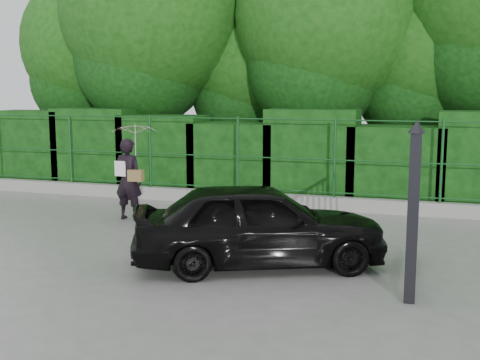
% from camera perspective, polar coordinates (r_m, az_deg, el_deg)
% --- Properties ---
extents(ground, '(80.00, 80.00, 0.00)m').
position_cam_1_polar(ground, '(10.56, -9.93, -6.55)').
color(ground, gray).
extents(kerb, '(14.00, 0.25, 0.30)m').
position_cam_1_polar(kerb, '(14.56, -1.70, -1.62)').
color(kerb, '#9E9E99').
rests_on(kerb, ground).
extents(fence, '(14.13, 0.06, 1.80)m').
position_cam_1_polar(fence, '(14.34, -0.88, 2.46)').
color(fence, '#154B1E').
rests_on(fence, kerb).
extents(hedge, '(14.20, 1.20, 2.25)m').
position_cam_1_polar(hedge, '(15.37, -0.52, 2.33)').
color(hedge, black).
rests_on(hedge, ground).
extents(trees, '(17.10, 6.15, 8.08)m').
position_cam_1_polar(trees, '(17.23, 5.68, 14.85)').
color(trees, black).
rests_on(trees, ground).
extents(gate, '(0.22, 2.33, 2.36)m').
position_cam_1_polar(gate, '(8.42, 16.20, -2.37)').
color(gate, black).
rests_on(gate, ground).
extents(woman, '(0.96, 0.98, 2.04)m').
position_cam_1_polar(woman, '(12.78, -10.15, 2.18)').
color(woman, black).
rests_on(woman, ground).
extents(car, '(4.21, 3.03, 1.33)m').
position_cam_1_polar(car, '(9.37, 1.80, -4.18)').
color(car, black).
rests_on(car, ground).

